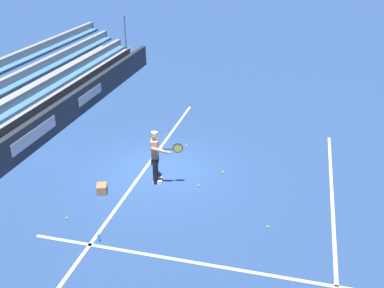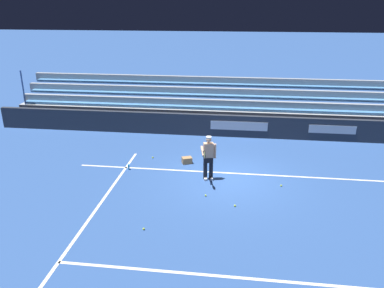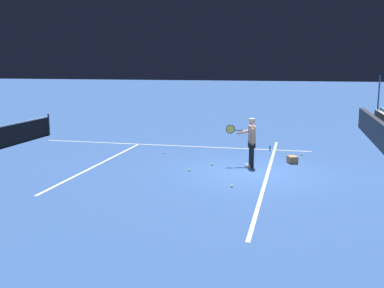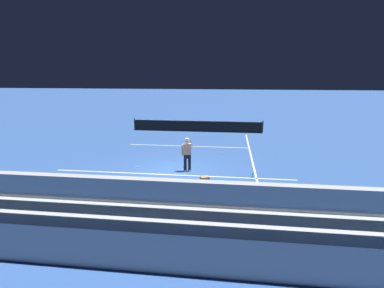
{
  "view_description": "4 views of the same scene",
  "coord_description": "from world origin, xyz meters",
  "views": [
    {
      "loc": [
        12.32,
        4.26,
        7.19
      ],
      "look_at": [
        0.65,
        1.29,
        1.44
      ],
      "focal_mm": 42.0,
      "sensor_mm": 36.0,
      "label": 1
    },
    {
      "loc": [
        -0.32,
        12.96,
        6.26
      ],
      "look_at": [
        1.29,
        0.32,
        1.47
      ],
      "focal_mm": 35.0,
      "sensor_mm": 36.0,
      "label": 2
    },
    {
      "loc": [
        -14.6,
        -1.37,
        3.56
      ],
      "look_at": [
        -0.87,
        1.87,
        1.03
      ],
      "focal_mm": 42.0,
      "sensor_mm": 36.0,
      "label": 3
    },
    {
      "loc": [
        2.77,
        -14.23,
        4.87
      ],
      "look_at": [
        0.83,
        0.94,
        1.25
      ],
      "focal_mm": 28.0,
      "sensor_mm": 36.0,
      "label": 4
    }
  ],
  "objects": [
    {
      "name": "court_sideline_white",
      "position": [
        4.11,
        4.0,
        0.0
      ],
      "size": [
        0.1,
        12.0,
        0.01
      ],
      "primitive_type": "cube",
      "color": "white",
      "rests_on": "ground"
    },
    {
      "name": "tennis_ball_far_left",
      "position": [
        3.25,
        -1.61,
        0.03
      ],
      "size": [
        0.07,
        0.07,
        0.07
      ],
      "primitive_type": "sphere",
      "color": "#CCE533",
      "rests_on": "ground"
    },
    {
      "name": "back_wall_sponsor_board",
      "position": [
        -0.01,
        -4.88,
        0.55
      ],
      "size": [
        24.33,
        0.25,
        1.1
      ],
      "color": "#2D333D",
      "rests_on": "ground"
    },
    {
      "name": "tennis_player",
      "position": [
        0.7,
        0.15,
        0.89
      ],
      "size": [
        0.59,
        1.06,
        1.71
      ],
      "color": "black",
      "rests_on": "ground"
    },
    {
      "name": "water_bottle",
      "position": [
        3.94,
        -0.33,
        0.11
      ],
      "size": [
        0.07,
        0.07,
        0.22
      ],
      "primitive_type": "cylinder",
      "color": "#33B2E5",
      "rests_on": "ground"
    },
    {
      "name": "tennis_ball_on_baseline",
      "position": [
        -0.36,
        2.08,
        0.03
      ],
      "size": [
        0.07,
        0.07,
        0.07
      ],
      "primitive_type": "sphere",
      "color": "#CCE533",
      "rests_on": "ground"
    },
    {
      "name": "tennis_ball_stray_back",
      "position": [
        2.29,
        3.78,
        0.03
      ],
      "size": [
        0.07,
        0.07,
        0.07
      ],
      "primitive_type": "sphere",
      "color": "#CCE533",
      "rests_on": "ground"
    },
    {
      "name": "court_baseline_white",
      "position": [
        0.0,
        -0.5,
        0.0
      ],
      "size": [
        12.0,
        0.1,
        0.01
      ],
      "primitive_type": "cube",
      "color": "white",
      "rests_on": "ground"
    },
    {
      "name": "ball_box_cardboard",
      "position": [
        1.71,
        -1.26,
        0.13
      ],
      "size": [
        0.48,
        0.43,
        0.26
      ],
      "primitive_type": "cube",
      "rotation": [
        0.0,
        0.0,
        0.38
      ],
      "color": "#A87F51",
      "rests_on": "ground"
    },
    {
      "name": "tennis_ball_midcourt",
      "position": [
        -2.01,
        0.4,
        0.03
      ],
      "size": [
        0.07,
        0.07,
        0.07
      ],
      "primitive_type": "sphere",
      "color": "#CCE533",
      "rests_on": "ground"
    },
    {
      "name": "ground_plane",
      "position": [
        0.0,
        0.0,
        0.0
      ],
      "size": [
        160.0,
        160.0,
        0.0
      ],
      "primitive_type": "plane",
      "color": "#2D5193"
    },
    {
      "name": "tennis_ball_toward_net",
      "position": [
        0.66,
        1.5,
        0.03
      ],
      "size": [
        0.07,
        0.07,
        0.07
      ],
      "primitive_type": "sphere",
      "color": "#CCE533",
      "rests_on": "ground"
    },
    {
      "name": "court_service_line_white",
      "position": [
        0.0,
        5.5,
        0.0
      ],
      "size": [
        8.22,
        0.1,
        0.01
      ],
      "primitive_type": "cube",
      "color": "white",
      "rests_on": "ground"
    }
  ]
}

